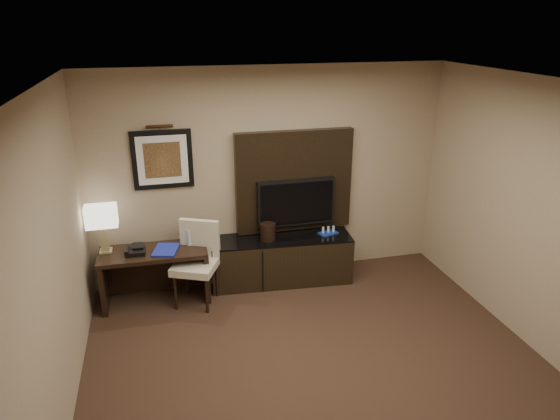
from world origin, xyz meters
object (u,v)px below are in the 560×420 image
object	(u,v)px
tv	(296,202)
table_lamp	(103,229)
credenza	(281,260)
desk_phone	(135,249)
desk_chair	(195,265)
ice_bucket	(268,232)
desk	(156,276)
water_bottle	(189,237)
minibar_tray	(328,231)

from	to	relation	value
tv	table_lamp	bearing A→B (deg)	-176.91
credenza	tv	size ratio (longest dim) A/B	1.77
desk_phone	desk_chair	bearing A→B (deg)	-10.27
ice_bucket	desk	bearing A→B (deg)	-176.42
desk_chair	ice_bucket	world-z (taller)	desk_chair
water_bottle	minibar_tray	xyz separation A→B (m)	(1.76, 0.02, -0.11)
table_lamp	desk_chair	bearing A→B (deg)	-15.72
credenza	desk_phone	bearing A→B (deg)	-171.24
desk	desk_phone	distance (m)	0.43
desk_chair	water_bottle	distance (m)	0.35
desk	table_lamp	world-z (taller)	table_lamp
credenza	minibar_tray	bearing A→B (deg)	2.71
desk_chair	desk_phone	distance (m)	0.71
tv	desk_chair	xyz separation A→B (m)	(-1.34, -0.41, -0.52)
table_lamp	ice_bucket	size ratio (longest dim) A/B	2.66
desk	table_lamp	xyz separation A→B (m)	(-0.53, 0.11, 0.62)
credenza	table_lamp	xyz separation A→B (m)	(-2.10, 0.01, 0.64)
water_bottle	credenza	bearing A→B (deg)	1.97
table_lamp	desk_phone	bearing A→B (deg)	-22.67
tv	desk_phone	world-z (taller)	tv
water_bottle	ice_bucket	distance (m)	0.97
credenza	table_lamp	world-z (taller)	table_lamp
desk_chair	desk_phone	world-z (taller)	desk_chair
tv	water_bottle	xyz separation A→B (m)	(-1.37, -0.18, -0.26)
water_bottle	desk	bearing A→B (deg)	-172.51
credenza	water_bottle	bearing A→B (deg)	-173.36
desk	minibar_tray	distance (m)	2.21
credenza	desk_phone	world-z (taller)	desk_phone
ice_bucket	desk_phone	bearing A→B (deg)	-175.74
desk_phone	ice_bucket	size ratio (longest dim) A/B	1.02
table_lamp	minibar_tray	xyz separation A→B (m)	(2.72, -0.04, -0.30)
table_lamp	water_bottle	world-z (taller)	table_lamp
credenza	table_lamp	size ratio (longest dim) A/B	3.11
desk_chair	ice_bucket	distance (m)	0.99
tv	table_lamp	world-z (taller)	tv
table_lamp	ice_bucket	world-z (taller)	table_lamp
water_bottle	tv	bearing A→B (deg)	7.44
credenza	ice_bucket	bearing A→B (deg)	-172.68
credenza	ice_bucket	distance (m)	0.45
tv	table_lamp	distance (m)	2.34
desk	ice_bucket	xyz separation A→B (m)	(1.39, 0.09, 0.39)
credenza	desk_chair	bearing A→B (deg)	-161.85
desk	credenza	distance (m)	1.58
credenza	ice_bucket	world-z (taller)	ice_bucket
tv	water_bottle	bearing A→B (deg)	-172.56
table_lamp	credenza	bearing A→B (deg)	-0.39
desk_chair	minibar_tray	distance (m)	1.75
desk	desk_chair	world-z (taller)	desk_chair
desk_phone	minibar_tray	bearing A→B (deg)	4.21
desk	credenza	size ratio (longest dim) A/B	0.70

